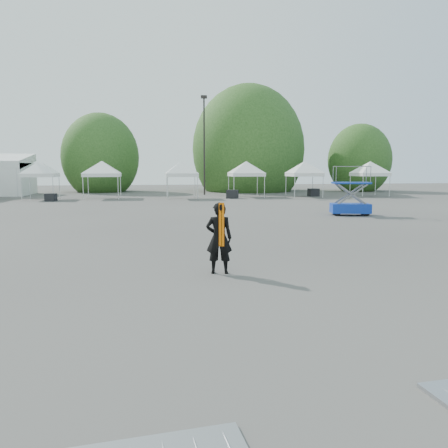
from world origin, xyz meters
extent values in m
plane|color=#474442|center=(0.00, 0.00, 0.00)|extent=(120.00, 120.00, 0.00)
cylinder|color=black|center=(3.00, 32.00, 4.75)|extent=(0.16, 0.16, 9.50)
cube|color=black|center=(3.00, 32.00, 9.65)|extent=(0.60, 0.25, 0.30)
cylinder|color=#382314|center=(-8.00, 40.00, 1.14)|extent=(0.36, 0.36, 2.27)
ellipsoid|color=#234617|center=(-8.00, 40.00, 3.94)|extent=(4.16, 4.16, 4.78)
cylinder|color=#382314|center=(9.00, 39.00, 1.40)|extent=(0.36, 0.36, 2.80)
ellipsoid|color=#234617|center=(9.00, 39.00, 4.85)|extent=(5.12, 5.12, 5.89)
cylinder|color=#382314|center=(22.00, 37.00, 1.05)|extent=(0.36, 0.36, 2.10)
ellipsoid|color=#234617|center=(22.00, 37.00, 3.64)|extent=(3.84, 3.84, 4.42)
cylinder|color=silver|center=(-12.92, 26.60, 1.00)|extent=(0.06, 0.06, 2.00)
cylinder|color=silver|center=(-10.41, 26.60, 1.00)|extent=(0.06, 0.06, 2.00)
cylinder|color=silver|center=(-12.92, 29.11, 1.00)|extent=(0.06, 0.06, 2.00)
cylinder|color=silver|center=(-10.41, 29.11, 1.00)|extent=(0.06, 0.06, 2.00)
cube|color=white|center=(-11.66, 27.85, 2.08)|extent=(2.71, 2.71, 0.30)
pyramid|color=white|center=(-11.66, 27.85, 3.33)|extent=(3.84, 3.84, 1.10)
cylinder|color=silver|center=(-8.03, 26.94, 1.00)|extent=(0.06, 0.06, 2.00)
cylinder|color=silver|center=(-5.10, 26.94, 1.00)|extent=(0.06, 0.06, 2.00)
cylinder|color=silver|center=(-8.03, 29.87, 1.00)|extent=(0.06, 0.06, 2.00)
cylinder|color=silver|center=(-5.10, 29.87, 1.00)|extent=(0.06, 0.06, 2.00)
cube|color=white|center=(-6.56, 28.41, 2.08)|extent=(3.13, 3.13, 0.30)
pyramid|color=white|center=(-6.56, 28.41, 3.33)|extent=(4.42, 4.42, 1.10)
cylinder|color=silver|center=(-0.87, 25.73, 1.00)|extent=(0.06, 0.06, 2.00)
cylinder|color=silver|center=(1.70, 25.73, 1.00)|extent=(0.06, 0.06, 2.00)
cylinder|color=silver|center=(-0.87, 28.30, 1.00)|extent=(0.06, 0.06, 2.00)
cylinder|color=silver|center=(1.70, 28.30, 1.00)|extent=(0.06, 0.06, 2.00)
cube|color=white|center=(0.41, 27.01, 2.08)|extent=(2.76, 2.76, 0.30)
pyramid|color=white|center=(0.41, 27.01, 3.33)|extent=(3.91, 3.91, 1.10)
cylinder|color=silver|center=(5.10, 26.90, 1.00)|extent=(0.06, 0.06, 2.00)
cylinder|color=silver|center=(7.94, 26.90, 1.00)|extent=(0.06, 0.06, 2.00)
cylinder|color=silver|center=(5.10, 29.74, 1.00)|extent=(0.06, 0.06, 2.00)
cylinder|color=silver|center=(7.94, 29.74, 1.00)|extent=(0.06, 0.06, 2.00)
cube|color=white|center=(6.52, 28.32, 2.08)|extent=(3.04, 3.04, 0.30)
pyramid|color=white|center=(6.52, 28.32, 3.33)|extent=(4.30, 4.30, 1.10)
cylinder|color=silver|center=(10.50, 25.98, 1.00)|extent=(0.06, 0.06, 2.00)
cylinder|color=silver|center=(13.17, 25.98, 1.00)|extent=(0.06, 0.06, 2.00)
cylinder|color=silver|center=(10.50, 28.65, 1.00)|extent=(0.06, 0.06, 2.00)
cylinder|color=silver|center=(13.17, 28.65, 1.00)|extent=(0.06, 0.06, 2.00)
cube|color=white|center=(11.84, 27.31, 2.08)|extent=(2.88, 2.88, 0.30)
pyramid|color=white|center=(11.84, 27.31, 3.33)|extent=(4.07, 4.07, 1.10)
cylinder|color=silver|center=(17.14, 26.17, 1.00)|extent=(0.06, 0.06, 2.00)
cylinder|color=silver|center=(19.83, 26.17, 1.00)|extent=(0.06, 0.06, 2.00)
cylinder|color=silver|center=(17.14, 28.86, 1.00)|extent=(0.06, 0.06, 2.00)
cylinder|color=silver|center=(19.83, 28.86, 1.00)|extent=(0.06, 0.06, 2.00)
cube|color=white|center=(18.48, 27.52, 2.08)|extent=(2.89, 2.89, 0.30)
pyramid|color=white|center=(18.48, 27.52, 3.33)|extent=(4.08, 4.08, 1.10)
imported|color=black|center=(-0.38, -1.04, 0.92)|extent=(0.73, 0.54, 1.84)
cube|color=#FF6C05|center=(-0.38, -1.22, 1.28)|extent=(0.15, 0.02, 1.10)
cube|color=#0C16A0|center=(9.09, 11.57, 0.41)|extent=(2.35, 1.52, 0.54)
cube|color=#0C16A0|center=(9.09, 11.57, 1.85)|extent=(2.25, 1.46, 0.09)
cylinder|color=black|center=(8.20, 11.30, 0.16)|extent=(0.35, 0.20, 0.33)
cylinder|color=black|center=(9.79, 10.95, 0.16)|extent=(0.35, 0.20, 0.33)
cylinder|color=black|center=(8.39, 12.18, 0.16)|extent=(0.35, 0.20, 0.33)
cylinder|color=black|center=(9.98, 11.84, 0.16)|extent=(0.35, 0.20, 0.33)
cube|color=black|center=(-10.36, 25.46, 0.32)|extent=(0.95, 0.82, 0.63)
cube|color=black|center=(4.88, 26.47, 0.38)|extent=(1.19, 1.08, 0.76)
cube|color=black|center=(13.12, 28.20, 0.37)|extent=(1.03, 0.84, 0.74)
camera|label=1|loc=(-1.97, -11.90, 2.69)|focal=35.00mm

